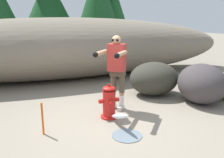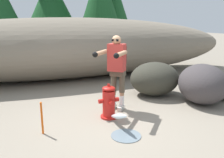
% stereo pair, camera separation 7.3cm
% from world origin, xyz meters
% --- Properties ---
extents(ground_plane, '(56.00, 56.00, 0.04)m').
position_xyz_m(ground_plane, '(0.00, 0.00, -0.02)').
color(ground_plane, gray).
extents(dirt_embankment, '(12.96, 3.20, 2.10)m').
position_xyz_m(dirt_embankment, '(0.00, 4.15, 1.05)').
color(dirt_embankment, '#756B5B').
rests_on(dirt_embankment, ground_plane).
extents(fire_hydrant, '(0.44, 0.39, 0.73)m').
position_xyz_m(fire_hydrant, '(0.02, 0.15, 0.34)').
color(fire_hydrant, red).
rests_on(fire_hydrant, ground_plane).
extents(hydrant_water_jet, '(0.54, 1.00, 0.42)m').
position_xyz_m(hydrant_water_jet, '(0.02, -0.50, 0.16)').
color(hydrant_water_jet, silver).
rests_on(hydrant_water_jet, ground_plane).
extents(utility_worker, '(0.93, 0.98, 1.68)m').
position_xyz_m(utility_worker, '(0.34, 0.52, 1.06)').
color(utility_worker, beige).
rests_on(utility_worker, ground_plane).
extents(boulder_large, '(1.36, 1.18, 0.90)m').
position_xyz_m(boulder_large, '(1.73, 1.20, 0.45)').
color(boulder_large, '#333229').
rests_on(boulder_large, ground_plane).
extents(boulder_mid, '(1.34, 1.48, 0.97)m').
position_xyz_m(boulder_mid, '(2.47, 0.19, 0.49)').
color(boulder_mid, '#3F3A3B').
rests_on(boulder_mid, ground_plane).
extents(boulder_small, '(0.77, 0.80, 0.51)m').
position_xyz_m(boulder_small, '(3.17, 0.22, 0.26)').
color(boulder_small, '#403E29').
rests_on(boulder_small, ground_plane).
extents(survey_stake, '(0.04, 0.04, 0.60)m').
position_xyz_m(survey_stake, '(-1.35, -0.12, 0.30)').
color(survey_stake, '#E55914').
rests_on(survey_stake, ground_plane).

